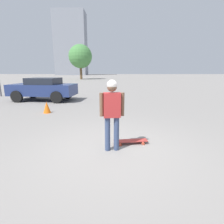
{
  "coord_description": "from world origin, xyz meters",
  "views": [
    {
      "loc": [
        0.03,
        -3.94,
        1.88
      ],
      "look_at": [
        0.0,
        0.0,
        0.95
      ],
      "focal_mm": 28.0,
      "sensor_mm": 36.0,
      "label": 1
    }
  ],
  "objects_px": {
    "skateboard": "(131,141)",
    "traffic_cone": "(47,107)",
    "person": "(112,108)",
    "car_parked_near": "(43,88)"
  },
  "relations": [
    {
      "from": "person",
      "to": "car_parked_near",
      "type": "xyz_separation_m",
      "value": [
        -4.51,
        7.35,
        -0.26
      ]
    },
    {
      "from": "car_parked_near",
      "to": "person",
      "type": "bearing_deg",
      "value": 127.62
    },
    {
      "from": "skateboard",
      "to": "traffic_cone",
      "type": "bearing_deg",
      "value": -52.18
    },
    {
      "from": "person",
      "to": "car_parked_near",
      "type": "relative_size",
      "value": 0.4
    },
    {
      "from": "person",
      "to": "traffic_cone",
      "type": "bearing_deg",
      "value": 122.32
    },
    {
      "from": "person",
      "to": "traffic_cone",
      "type": "height_order",
      "value": "person"
    },
    {
      "from": "traffic_cone",
      "to": "skateboard",
      "type": "bearing_deg",
      "value": -44.7
    },
    {
      "from": "skateboard",
      "to": "traffic_cone",
      "type": "height_order",
      "value": "traffic_cone"
    },
    {
      "from": "skateboard",
      "to": "traffic_cone",
      "type": "relative_size",
      "value": 1.76
    },
    {
      "from": "skateboard",
      "to": "traffic_cone",
      "type": "xyz_separation_m",
      "value": [
        -3.51,
        3.48,
        0.19
      ]
    }
  ]
}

